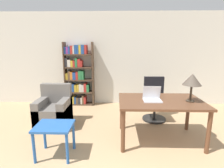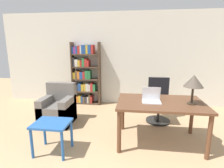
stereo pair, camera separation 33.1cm
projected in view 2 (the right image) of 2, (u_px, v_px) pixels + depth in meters
name	position (u px, v px, depth m)	size (l,w,h in m)	color
wall_back	(133.00, 59.00, 5.14)	(8.00, 0.06, 2.70)	silver
desk	(160.00, 107.00, 3.08)	(1.50, 0.96, 0.77)	brown
laptop	(151.00, 99.00, 3.05)	(0.32, 0.25, 0.25)	silver
table_lamp	(194.00, 82.00, 2.86)	(0.32, 0.32, 0.50)	#2D2319
office_chair	(158.00, 102.00, 4.08)	(0.55, 0.55, 1.01)	black
side_table_blue	(52.00, 128.00, 2.83)	(0.57, 0.46, 0.53)	#2356A3
armchair	(58.00, 110.00, 3.98)	(0.67, 0.69, 0.90)	#66605B
bookshelf	(85.00, 75.00, 5.23)	(0.85, 0.28, 1.85)	#4C3828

